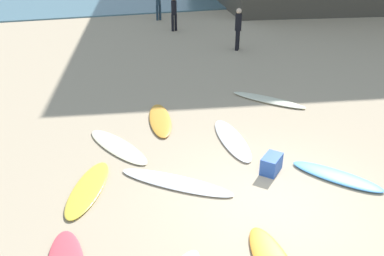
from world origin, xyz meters
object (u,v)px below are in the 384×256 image
at_px(surfboard_4, 176,182).
at_px(surfboard_6, 232,139).
at_px(surfboard_9, 160,120).
at_px(beachgoer_near, 238,27).
at_px(beachgoer_far, 174,12).
at_px(surfboard_7, 336,176).
at_px(surfboard_5, 88,188).
at_px(beachgoer_mid, 158,2).
at_px(surfboard_0, 118,146).
at_px(surfboard_8, 268,100).
at_px(beach_cooler, 271,164).

relative_size(surfboard_4, surfboard_6, 1.10).
bearing_deg(surfboard_9, beachgoer_near, 59.42).
distance_m(surfboard_4, surfboard_6, 2.30).
height_order(surfboard_9, beachgoer_far, beachgoer_far).
xyz_separation_m(surfboard_7, beachgoer_near, (2.06, 9.96, 0.97)).
bearing_deg(beachgoer_far, surfboard_5, 46.71).
bearing_deg(beachgoer_mid, surfboard_6, 62.78).
height_order(surfboard_5, beachgoer_mid, beachgoer_mid).
relative_size(surfboard_0, surfboard_8, 0.96).
distance_m(beachgoer_mid, beachgoer_far, 3.00).
height_order(surfboard_8, surfboard_9, surfboard_9).
relative_size(surfboard_0, surfboard_4, 0.91).
bearing_deg(beachgoer_mid, beachgoer_far, 71.72).
bearing_deg(surfboard_5, beachgoer_far, 90.98).
distance_m(surfboard_4, beach_cooler, 2.12).
bearing_deg(surfboard_9, surfboard_7, -44.40).
distance_m(surfboard_6, beachgoer_mid, 15.34).
xyz_separation_m(surfboard_0, surfboard_6, (2.78, -0.53, 0.01)).
relative_size(surfboard_0, surfboard_6, 1.00).
height_order(surfboard_6, surfboard_7, surfboard_7).
height_order(surfboard_8, beachgoer_far, beachgoer_far).
bearing_deg(surfboard_8, beachgoer_mid, 52.20).
relative_size(beachgoer_mid, beach_cooler, 3.38).
bearing_deg(surfboard_5, surfboard_9, 74.89).
relative_size(surfboard_6, surfboard_9, 1.04).
distance_m(surfboard_5, beach_cooler, 3.89).
bearing_deg(surfboard_7, beachgoer_mid, -127.51).
height_order(surfboard_6, beachgoer_far, beachgoer_far).
height_order(surfboard_4, surfboard_5, surfboard_5).
distance_m(surfboard_9, beachgoer_far, 11.11).
distance_m(surfboard_5, beachgoer_mid, 17.14).
bearing_deg(surfboard_8, surfboard_6, -174.72).
distance_m(surfboard_6, beach_cooler, 1.58).
distance_m(surfboard_5, surfboard_7, 5.19).
xyz_separation_m(surfboard_9, beach_cooler, (1.70, -3.21, 0.15)).
height_order(beachgoer_near, beach_cooler, beachgoer_near).
distance_m(beachgoer_near, beachgoer_mid, 7.66).
bearing_deg(beachgoer_mid, surfboard_8, 70.75).
height_order(surfboard_7, beachgoer_far, beachgoer_far).
xyz_separation_m(beachgoer_near, beach_cooler, (-3.27, -9.31, -0.82)).
xyz_separation_m(surfboard_8, beachgoer_near, (1.45, 5.71, 0.97)).
distance_m(surfboard_8, surfboard_9, 3.54).
height_order(surfboard_4, beachgoer_mid, beachgoer_mid).
xyz_separation_m(surfboard_5, surfboard_7, (5.06, -1.16, 0.00)).
xyz_separation_m(surfboard_8, beachgoer_far, (-0.20, 10.18, 0.95)).
bearing_deg(beachgoer_far, surfboard_4, 53.81).
distance_m(surfboard_7, beachgoer_near, 10.22).
relative_size(surfboard_6, beach_cooler, 4.18).
bearing_deg(surfboard_4, beachgoer_far, -155.82).
xyz_separation_m(surfboard_0, surfboard_8, (4.85, 1.51, 0.01)).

